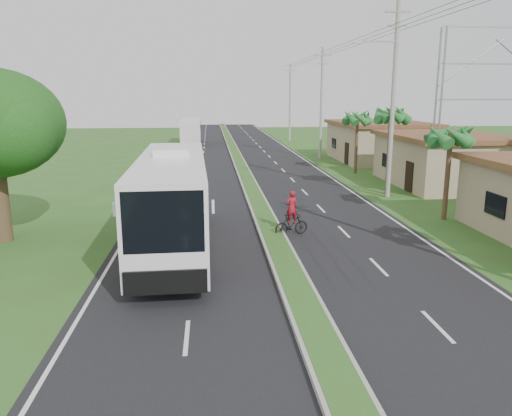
{
  "coord_description": "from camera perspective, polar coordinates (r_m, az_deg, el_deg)",
  "views": [
    {
      "loc": [
        -2.77,
        -12.41,
        6.36
      ],
      "look_at": [
        -0.92,
        7.66,
        1.8
      ],
      "focal_mm": 35.0,
      "sensor_mm": 36.0,
      "label": 1
    }
  ],
  "objects": [
    {
      "name": "utility_pole_d",
      "position": [
        71.31,
        3.9,
        11.97
      ],
      "size": [
        1.6,
        0.28,
        10.5
      ],
      "color": "gray",
      "rests_on": "ground"
    },
    {
      "name": "coach_bus_main",
      "position": [
        21.34,
        -9.51,
        1.57
      ],
      "size": [
        3.07,
        12.94,
        4.16
      ],
      "rotation": [
        0.0,
        0.0,
        0.03
      ],
      "color": "white",
      "rests_on": "ground"
    },
    {
      "name": "utility_pole_c",
      "position": [
        51.66,
        7.49,
        11.89
      ],
      "size": [
        1.6,
        0.28,
        11.0
      ],
      "color": "gray",
      "rests_on": "ground"
    },
    {
      "name": "palm_verge_d",
      "position": [
        42.22,
        11.52,
        10.04
      ],
      "size": [
        2.4,
        2.4,
        5.25
      ],
      "color": "#473321",
      "rests_on": "ground"
    },
    {
      "name": "palm_verge_c",
      "position": [
        33.5,
        15.18,
        10.2
      ],
      "size": [
        2.4,
        2.4,
        5.85
      ],
      "color": "#473321",
      "rests_on": "ground"
    },
    {
      "name": "shop_far",
      "position": [
        51.43,
        13.9,
        7.44
      ],
      "size": [
        8.6,
        11.6,
        3.82
      ],
      "color": "#9A8E68",
      "rests_on": "ground"
    },
    {
      "name": "shop_mid",
      "position": [
        38.55,
        20.65,
        5.23
      ],
      "size": [
        7.6,
        10.6,
        3.67
      ],
      "color": "#9A8E68",
      "rests_on": "ground"
    },
    {
      "name": "median_strip",
      "position": [
        33.13,
        -0.38,
        1.86
      ],
      "size": [
        1.2,
        160.0,
        0.18
      ],
      "color": "gray",
      "rests_on": "ground"
    },
    {
      "name": "coach_bus_far",
      "position": [
        67.28,
        -7.42,
        8.82
      ],
      "size": [
        2.58,
        11.33,
        3.29
      ],
      "rotation": [
        0.0,
        0.0,
        0.01
      ],
      "color": "silver",
      "rests_on": "ground"
    },
    {
      "name": "road_asphalt",
      "position": [
        33.15,
        -0.38,
        1.71
      ],
      "size": [
        14.0,
        160.0,
        0.02
      ],
      "primitive_type": "cube",
      "color": "black",
      "rests_on": "ground"
    },
    {
      "name": "lane_edge_right",
      "position": [
        34.36,
        10.83,
        1.86
      ],
      "size": [
        0.12,
        160.0,
        0.01
      ],
      "primitive_type": "cube",
      "color": "silver",
      "rests_on": "ground"
    },
    {
      "name": "utility_pole_b",
      "position": [
        32.42,
        15.37,
        12.13
      ],
      "size": [
        3.2,
        0.28,
        12.0
      ],
      "color": "gray",
      "rests_on": "ground"
    },
    {
      "name": "billboard_lattice",
      "position": [
        49.12,
        25.62,
        12.08
      ],
      "size": [
        10.18,
        1.18,
        12.07
      ],
      "color": "gray",
      "rests_on": "ground"
    },
    {
      "name": "palm_verge_b",
      "position": [
        27.35,
        21.37,
        7.69
      ],
      "size": [
        2.4,
        2.4,
        5.05
      ],
      "color": "#473321",
      "rests_on": "ground"
    },
    {
      "name": "ground",
      "position": [
        14.22,
        6.74,
        -13.92
      ],
      "size": [
        180.0,
        180.0,
        0.0
      ],
      "primitive_type": "plane",
      "color": "#34511D",
      "rests_on": "ground"
    },
    {
      "name": "lane_edge_left",
      "position": [
        33.26,
        -11.96,
        1.45
      ],
      "size": [
        0.12,
        160.0,
        0.01
      ],
      "primitive_type": "cube",
      "color": "silver",
      "rests_on": "ground"
    },
    {
      "name": "motorcyclist",
      "position": [
        23.11,
        4.07,
        -1.34
      ],
      "size": [
        1.71,
        0.9,
        2.11
      ],
      "rotation": [
        0.0,
        0.0,
        0.28
      ],
      "color": "black",
      "rests_on": "ground"
    }
  ]
}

